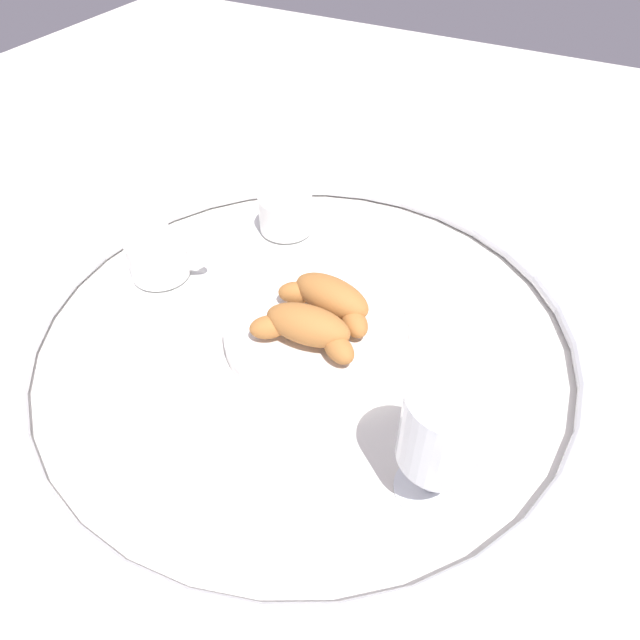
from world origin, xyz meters
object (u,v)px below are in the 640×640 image
(coffee_cup_near, at_px, (160,263))
(juice_glass_left, at_px, (444,431))
(croissant_small, at_px, (307,328))
(pastry_plate, at_px, (320,330))
(coffee_cup_far, at_px, (286,218))
(sugar_packet, at_px, (173,441))
(croissant_large, at_px, (330,299))

(coffee_cup_near, distance_m, juice_glass_left, 0.45)
(croissant_small, distance_m, juice_glass_left, 0.21)
(croissant_small, bearing_deg, pastry_plate, -91.15)
(coffee_cup_near, distance_m, coffee_cup_far, 0.19)
(coffee_cup_near, bearing_deg, sugar_packet, 130.85)
(pastry_plate, height_order, sugar_packet, pastry_plate)
(croissant_large, relative_size, coffee_cup_near, 0.99)
(pastry_plate, bearing_deg, coffee_cup_far, -49.51)
(pastry_plate, height_order, coffee_cup_far, coffee_cup_far)
(croissant_large, height_order, coffee_cup_far, croissant_large)
(juice_glass_left, bearing_deg, coffee_cup_far, -42.14)
(coffee_cup_near, bearing_deg, croissant_small, 172.14)
(croissant_large, bearing_deg, pastry_plate, 89.23)
(coffee_cup_far, xyz_separation_m, juice_glass_left, (-0.33, 0.30, 0.07))
(coffee_cup_far, bearing_deg, sugar_packet, 102.44)
(coffee_cup_near, bearing_deg, croissant_large, -174.60)
(coffee_cup_near, bearing_deg, pastry_plate, 179.53)
(pastry_plate, xyz_separation_m, coffee_cup_near, (0.24, -0.00, 0.01))
(juice_glass_left, bearing_deg, croissant_large, -39.73)
(croissant_large, height_order, juice_glass_left, juice_glass_left)
(coffee_cup_far, xyz_separation_m, sugar_packet, (-0.08, 0.37, -0.02))
(sugar_packet, bearing_deg, juice_glass_left, 171.25)
(coffee_cup_far, relative_size, sugar_packet, 2.72)
(croissant_large, height_order, sugar_packet, croissant_large)
(pastry_plate, distance_m, juice_glass_left, 0.24)
(croissant_small, xyz_separation_m, coffee_cup_near, (0.24, -0.03, -0.02))
(coffee_cup_far, bearing_deg, croissant_small, 125.72)
(croissant_large, distance_m, coffee_cup_far, 0.20)
(pastry_plate, bearing_deg, juice_glass_left, 145.12)
(croissant_small, relative_size, coffee_cup_near, 1.01)
(croissant_small, distance_m, sugar_packet, 0.18)
(pastry_plate, xyz_separation_m, coffee_cup_far, (0.14, -0.17, 0.01))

